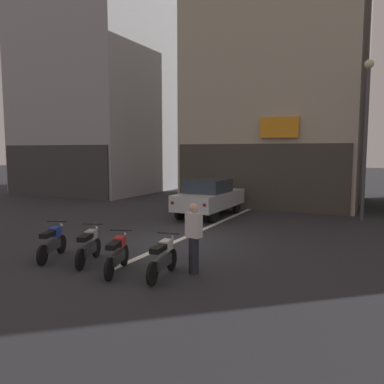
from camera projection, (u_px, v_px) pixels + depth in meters
name	position (u px, v px, depth m)	size (l,w,h in m)	color
ground_plane	(172.00, 243.00, 12.12)	(120.00, 120.00, 0.00)	#2B2B30
lane_centre_line	(237.00, 214.00, 17.46)	(0.20, 18.00, 0.01)	silver
building_corner_left	(102.00, 43.00, 27.32)	(8.69, 9.87, 20.89)	#9E9EA3
building_mid_block	(281.00, 92.00, 22.14)	(8.83, 8.89, 12.44)	#B2A893
car_silver_crossing_near	(209.00, 196.00, 16.87)	(1.80, 4.11, 1.64)	black
street_lamp	(366.00, 123.00, 15.60)	(0.36, 0.36, 6.48)	#47474C
motorcycle_blue_row_leftmost	(52.00, 242.00, 10.32)	(0.73, 1.58, 0.98)	black
motorcycle_silver_row_left_mid	(89.00, 246.00, 9.93)	(0.72, 1.59, 0.98)	black
motorcycle_red_row_centre	(117.00, 254.00, 9.16)	(0.69, 1.60, 0.98)	black
motorcycle_white_row_right_mid	(163.00, 257.00, 8.83)	(0.55, 1.66, 0.98)	black
person_by_motorcycles	(194.00, 237.00, 9.08)	(0.40, 0.29, 1.67)	#23232D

